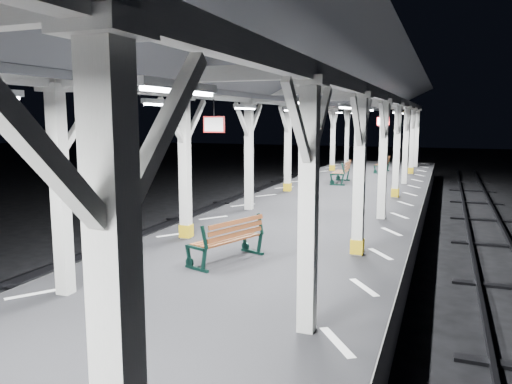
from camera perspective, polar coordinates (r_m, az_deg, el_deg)
The scene contains 9 objects.
ground at distance 9.66m, azimuth -2.97°, elevation -14.73°, with size 120.00×120.00×0.00m, color black.
platform at distance 9.48m, azimuth -3.00°, elevation -11.95°, with size 6.00×50.00×1.00m, color black.
hazard_stripes_left at distance 10.51m, azimuth -15.43°, elevation -7.30°, with size 1.00×48.00×0.01m, color silver.
hazard_stripes_right at distance 8.66m, azimuth 12.24°, elevation -10.60°, with size 1.00×48.00×0.01m, color silver.
track_left at distance 12.41m, azimuth -24.95°, elevation -9.83°, with size 2.20×60.00×0.16m.
canopy at distance 8.90m, azimuth -3.25°, elevation 13.31°, with size 5.40×49.00×4.65m.
bench_mid at distance 9.78m, azimuth -3.05°, elevation -5.35°, with size 1.11×1.73×0.88m.
bench_far at distance 21.92m, azimuth 9.89°, elevation 2.35°, with size 0.76×1.81×0.96m.
bench_extra at distance 26.73m, azimuth 14.38°, elevation 3.13°, with size 0.67×1.56×0.83m.
Camera 1 is at (3.61, -8.11, 3.81)m, focal length 35.00 mm.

